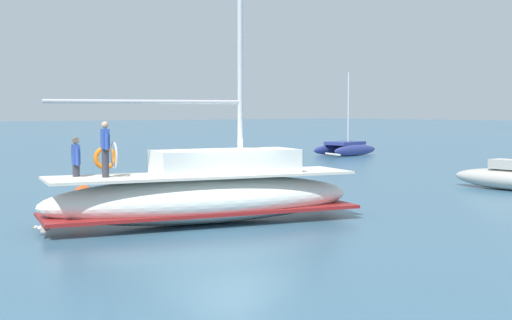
# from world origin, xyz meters

# --- Properties ---
(ground_plane) EXTENTS (400.00, 400.00, 0.00)m
(ground_plane) POSITION_xyz_m (0.00, 0.00, 0.00)
(ground_plane) COLOR #38607A
(main_sailboat) EXTENTS (4.70, 9.90, 11.51)m
(main_sailboat) POSITION_xyz_m (-0.61, -0.38, 0.90)
(main_sailboat) COLOR white
(main_sailboat) RESTS_ON ground
(moored_sloop_near) EXTENTS (3.09, 5.29, 6.18)m
(moored_sloop_near) POSITION_xyz_m (-20.79, 25.76, 0.56)
(moored_sloop_near) COLOR navy
(moored_sloop_near) RESTS_ON ground
(moored_sloop_far) EXTENTS (5.49, 1.36, 6.87)m
(moored_sloop_far) POSITION_xyz_m (0.06, 14.63, 0.56)
(moored_sloop_far) COLOR #B7B2A8
(moored_sloop_far) RESTS_ON ground
(seagull) EXTENTS (1.05, 0.54, 0.17)m
(seagull) POSITION_xyz_m (-1.52, -5.01, 0.21)
(seagull) COLOR silver
(seagull) RESTS_ON ground
(mooring_buoy) EXTENTS (0.79, 0.79, 0.99)m
(mooring_buoy) POSITION_xyz_m (-7.26, -1.25, 0.24)
(mooring_buoy) COLOR #EA4C19
(mooring_buoy) RESTS_ON ground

